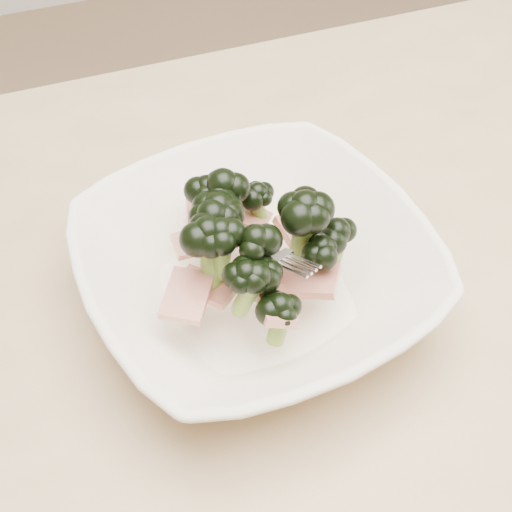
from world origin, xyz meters
The scene contains 2 objects.
dining_table centered at (0.00, 0.00, 0.65)m, with size 1.20×0.80×0.75m.
broccoli_dish centered at (-0.12, 0.04, 0.79)m, with size 0.30×0.30×0.11m.
Camera 1 is at (-0.24, -0.30, 1.21)m, focal length 50.00 mm.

